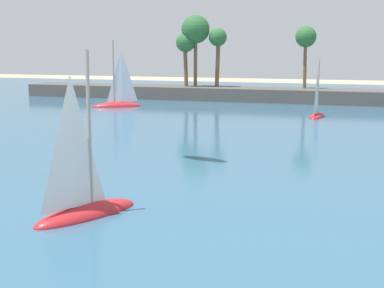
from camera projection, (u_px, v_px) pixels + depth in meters
The scene contains 5 objects.
sea at pixel (330, 115), 60.05m from camera, with size 220.00×105.61×0.06m, color #33607F.
palm_headland at pixel (356, 82), 70.95m from camera, with size 88.70×6.47×11.61m.
sailboat_near_shore at pixel (118, 100), 67.75m from camera, with size 5.94×4.68×8.58m.
sailboat_toward_headland at pixel (84, 201), 23.62m from camera, with size 3.50×5.36×7.51m.
sailboat_far_left at pixel (317, 112), 57.57m from camera, with size 1.68×4.43×6.28m.
Camera 1 is at (4.51, -0.14, 7.12)m, focal length 52.26 mm.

